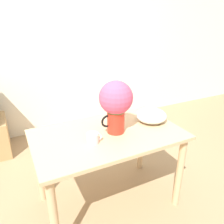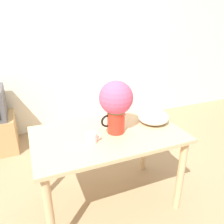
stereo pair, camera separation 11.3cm
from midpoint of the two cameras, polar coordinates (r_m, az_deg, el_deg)
ground_plane at (r=2.19m, az=-4.15°, el=-23.41°), size 12.00×12.00×0.00m
wall_back at (r=3.23m, az=-17.54°, el=17.07°), size 8.00×0.05×2.60m
table at (r=1.85m, az=-2.82°, el=-8.69°), size 1.21×0.73×0.73m
flower_vase at (r=1.70m, az=-0.88°, el=2.49°), size 0.27×0.27×0.43m
coffee_mug at (r=1.65m, az=-6.96°, el=-6.86°), size 0.12×0.09×0.08m
white_bowl at (r=1.98m, az=8.63°, el=-0.94°), size 0.28×0.28×0.12m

